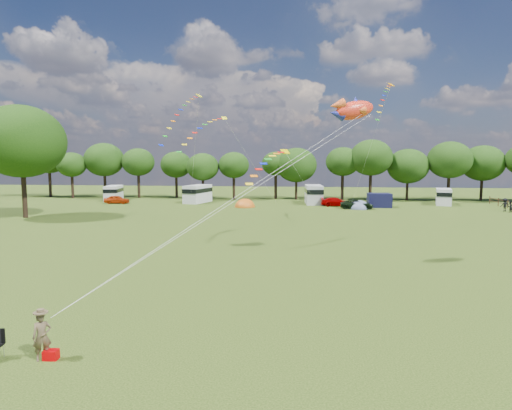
# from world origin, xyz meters

# --- Properties ---
(ground_plane) EXTENTS (180.00, 180.00, 0.00)m
(ground_plane) POSITION_xyz_m (0.00, 0.00, 0.00)
(ground_plane) COLOR black
(ground_plane) RESTS_ON ground
(tree_line) EXTENTS (102.98, 10.98, 10.27)m
(tree_line) POSITION_xyz_m (5.30, 54.99, 6.35)
(tree_line) COLOR black
(tree_line) RESTS_ON ground
(big_tree) EXTENTS (10.00, 10.00, 13.28)m
(big_tree) POSITION_xyz_m (-30.00, 28.00, 9.02)
(big_tree) COLOR black
(big_tree) RESTS_ON ground
(car_a) EXTENTS (4.03, 1.79, 1.31)m
(car_a) POSITION_xyz_m (-26.23, 44.86, 0.66)
(car_a) COLOR #B02D08
(car_a) RESTS_ON ground
(car_c) EXTENTS (4.39, 1.98, 1.30)m
(car_c) POSITION_xyz_m (7.84, 44.94, 0.65)
(car_c) COLOR #960000
(car_c) RESTS_ON ground
(car_d) EXTENTS (4.84, 2.54, 1.27)m
(car_d) POSITION_xyz_m (10.48, 41.76, 0.64)
(car_d) COLOR black
(car_d) RESTS_ON ground
(campervan_a) EXTENTS (3.19, 5.51, 2.54)m
(campervan_a) POSITION_xyz_m (-28.83, 49.37, 1.36)
(campervan_a) COLOR silver
(campervan_a) RESTS_ON ground
(campervan_b) EXTENTS (3.77, 6.19, 2.83)m
(campervan_b) POSITION_xyz_m (-13.96, 47.87, 1.52)
(campervan_b) COLOR silver
(campervan_b) RESTS_ON ground
(campervan_c) EXTENTS (2.88, 6.08, 2.91)m
(campervan_c) POSITION_xyz_m (4.60, 48.17, 1.56)
(campervan_c) COLOR #BBBBBD
(campervan_c) RESTS_ON ground
(campervan_d) EXTENTS (3.36, 5.40, 2.46)m
(campervan_d) POSITION_xyz_m (24.40, 48.93, 1.32)
(campervan_d) COLOR silver
(campervan_d) RESTS_ON ground
(tent_orange) EXTENTS (3.05, 3.34, 2.39)m
(tent_orange) POSITION_xyz_m (-5.53, 42.39, 0.02)
(tent_orange) COLOR #C65A13
(tent_orange) RESTS_ON ground
(tent_greyblue) EXTENTS (3.23, 3.54, 2.40)m
(tent_greyblue) POSITION_xyz_m (10.76, 41.99, 0.02)
(tent_greyblue) COLOR slate
(tent_greyblue) RESTS_ON ground
(awning_navy) EXTENTS (3.27, 2.67, 2.03)m
(awning_navy) POSITION_xyz_m (13.99, 44.32, 1.01)
(awning_navy) COLOR black
(awning_navy) RESTS_ON ground
(kite_flyer) EXTENTS (0.73, 0.68, 1.68)m
(kite_flyer) POSITION_xyz_m (-5.88, -5.97, 0.84)
(kite_flyer) COLOR brown
(kite_flyer) RESTS_ON ground
(kite_bag) EXTENTS (0.50, 0.36, 0.34)m
(kite_bag) POSITION_xyz_m (-5.61, -5.92, 0.17)
(kite_bag) COLOR #CC0004
(kite_bag) RESTS_ON ground
(fish_kite) EXTENTS (3.44, 2.32, 1.83)m
(fish_kite) POSITION_xyz_m (6.07, 9.68, 10.14)
(fish_kite) COLOR red
(fish_kite) RESTS_ON ground
(streamer_kite_a) EXTENTS (3.29, 5.66, 5.78)m
(streamer_kite_a) POSITION_xyz_m (-9.51, 25.02, 11.99)
(streamer_kite_a) COLOR #CEC714
(streamer_kite_a) RESTS_ON ground
(streamer_kite_b) EXTENTS (4.25, 4.53, 3.78)m
(streamer_kite_b) POSITION_xyz_m (-6.73, 23.22, 10.10)
(streamer_kite_b) COLOR yellow
(streamer_kite_b) RESTS_ON ground
(streamer_kite_c) EXTENTS (3.28, 4.99, 2.84)m
(streamer_kite_c) POSITION_xyz_m (0.39, 15.59, 6.85)
(streamer_kite_c) COLOR #CEC300
(streamer_kite_c) RESTS_ON ground
(walker_a) EXTENTS (0.83, 0.71, 1.47)m
(walker_a) POSITION_xyz_m (30.00, 39.93, 0.73)
(walker_a) COLOR black
(walker_a) RESTS_ON ground
(walker_b) EXTENTS (1.21, 0.69, 1.77)m
(walker_b) POSITION_xyz_m (29.84, 41.03, 0.89)
(walker_b) COLOR black
(walker_b) RESTS_ON ground
(streamer_kite_d) EXTENTS (2.71, 5.14, 4.30)m
(streamer_kite_d) POSITION_xyz_m (11.21, 26.22, 13.47)
(streamer_kite_d) COLOR orange
(streamer_kite_d) RESTS_ON ground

